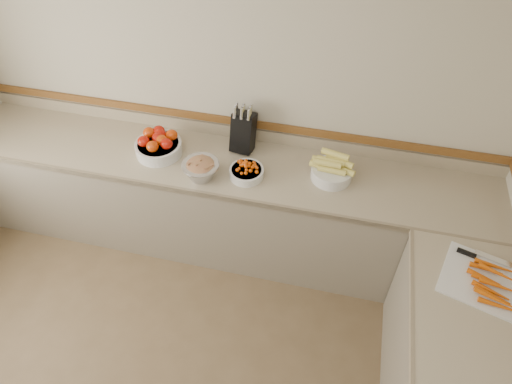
% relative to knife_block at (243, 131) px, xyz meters
% --- Properties ---
extents(back_wall, '(4.00, 0.00, 4.00)m').
position_rel_knife_block_xyz_m(back_wall, '(-0.13, 0.12, 0.24)').
color(back_wall, '#B9B099').
rests_on(back_wall, ground_plane).
extents(counter_back, '(4.00, 0.65, 1.08)m').
position_rel_knife_block_xyz_m(counter_back, '(-0.13, -0.20, -0.60)').
color(counter_back, gray).
rests_on(counter_back, ground_plane).
extents(knife_block, '(0.18, 0.21, 0.39)m').
position_rel_knife_block_xyz_m(knife_block, '(0.00, 0.00, 0.00)').
color(knife_block, black).
rests_on(knife_block, counter_back).
extents(tomato_bowl, '(0.34, 0.34, 0.17)m').
position_rel_knife_block_xyz_m(tomato_bowl, '(-0.59, -0.19, -0.08)').
color(tomato_bowl, silver).
rests_on(tomato_bowl, counter_back).
extents(cherry_tomato_bowl, '(0.24, 0.24, 0.13)m').
position_rel_knife_block_xyz_m(cherry_tomato_bowl, '(0.10, -0.29, -0.11)').
color(cherry_tomato_bowl, silver).
rests_on(cherry_tomato_bowl, counter_back).
extents(corn_bowl, '(0.32, 0.29, 0.21)m').
position_rel_knife_block_xyz_m(corn_bowl, '(0.68, -0.17, -0.08)').
color(corn_bowl, silver).
rests_on(corn_bowl, counter_back).
extents(rhubarb_bowl, '(0.26, 0.26, 0.15)m').
position_rel_knife_block_xyz_m(rhubarb_bowl, '(-0.21, -0.37, -0.08)').
color(rhubarb_bowl, '#B2B2BA').
rests_on(rhubarb_bowl, counter_back).
extents(cutting_board, '(0.59, 0.52, 0.07)m').
position_rel_knife_block_xyz_m(cutting_board, '(1.65, -0.84, -0.14)').
color(cutting_board, silver).
rests_on(cutting_board, counter_right).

